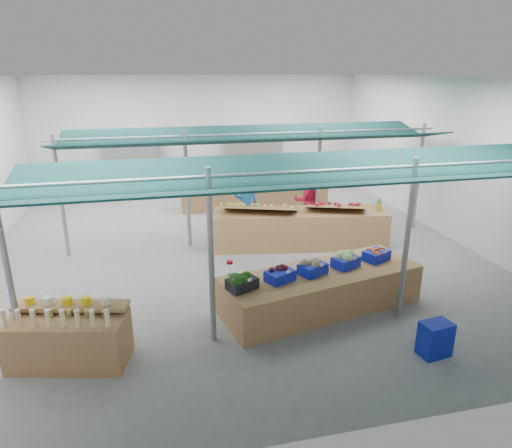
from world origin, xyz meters
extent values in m
plane|color=slate|center=(0.00, 0.00, 0.00)|extent=(13.00, 13.00, 0.00)
plane|color=silver|center=(0.00, 0.00, 4.20)|extent=(13.00, 13.00, 0.00)
plane|color=silver|center=(0.00, 6.50, 2.10)|extent=(12.00, 0.00, 12.00)
plane|color=silver|center=(6.00, 0.00, 2.10)|extent=(0.00, 13.00, 13.00)
cylinder|color=gray|center=(-4.00, -4.00, 1.50)|extent=(0.10, 0.10, 3.00)
cylinder|color=gray|center=(-4.00, 0.50, 1.50)|extent=(0.10, 0.10, 3.00)
cylinder|color=gray|center=(-1.00, -4.00, 1.50)|extent=(0.10, 0.10, 3.00)
cylinder|color=gray|center=(-1.00, 0.50, 1.50)|extent=(0.10, 0.10, 3.00)
cylinder|color=gray|center=(2.50, -4.00, 1.50)|extent=(0.10, 0.10, 3.00)
cylinder|color=gray|center=(2.50, 0.50, 1.50)|extent=(0.10, 0.10, 3.00)
cylinder|color=gray|center=(5.50, 0.50, 1.50)|extent=(0.10, 0.10, 3.00)
cylinder|color=gray|center=(0.75, -4.00, 2.85)|extent=(10.00, 0.06, 0.06)
cylinder|color=gray|center=(0.75, 0.50, 2.85)|extent=(10.00, 0.06, 0.06)
cube|color=black|center=(0.75, -4.65, 2.78)|extent=(9.50, 1.28, 0.30)
cube|color=black|center=(0.75, -3.35, 2.78)|extent=(9.50, 1.28, 0.30)
cube|color=black|center=(0.75, -0.15, 2.78)|extent=(9.50, 1.28, 0.30)
cube|color=black|center=(0.75, 1.15, 2.78)|extent=(9.50, 1.28, 0.30)
cube|color=#B23F33|center=(-2.50, 6.00, 1.00)|extent=(2.00, 0.50, 2.00)
cube|color=#B23F33|center=(2.00, 6.00, 1.00)|extent=(2.00, 0.50, 2.00)
cube|color=olive|center=(-3.28, -4.14, 0.40)|extent=(1.92, 1.18, 0.79)
cube|color=#997247|center=(-3.22, -3.90, 0.87)|extent=(1.82, 0.75, 0.06)
cube|color=olive|center=(1.18, -3.36, 0.38)|extent=(4.05, 2.10, 0.75)
cube|color=olive|center=(1.80, -0.16, 0.47)|extent=(4.54, 1.79, 0.95)
cube|color=olive|center=(1.42, 3.55, 0.43)|extent=(4.87, 1.33, 0.87)
cube|color=#0F1EAB|center=(2.42, -5.25, 0.29)|extent=(0.53, 0.41, 0.58)
imported|color=#1960A5|center=(0.60, 0.94, 0.88)|extent=(0.71, 0.53, 1.77)
imported|color=#B01538|center=(2.40, 0.94, 0.88)|extent=(0.96, 0.81, 1.77)
cube|color=black|center=(-0.44, -3.72, 0.85)|extent=(0.60, 0.53, 0.20)
cube|color=white|center=(-0.35, -3.92, 1.01)|extent=(0.08, 0.04, 0.06)
cube|color=#0F1EAB|center=(0.29, -3.55, 0.85)|extent=(0.60, 0.53, 0.20)
cube|color=white|center=(0.39, -3.75, 1.01)|extent=(0.08, 0.04, 0.06)
cube|color=#0F1EAB|center=(0.97, -3.40, 0.85)|extent=(0.60, 0.53, 0.20)
cube|color=white|center=(1.07, -3.60, 1.01)|extent=(0.08, 0.04, 0.06)
cube|color=#0F1EAB|center=(1.71, -3.24, 0.85)|extent=(0.60, 0.53, 0.20)
cube|color=white|center=(1.80, -3.44, 1.01)|extent=(0.08, 0.04, 0.06)
cube|color=#0F1EAB|center=(2.44, -3.08, 0.85)|extent=(0.60, 0.53, 0.20)
cube|color=white|center=(2.53, -3.28, 1.01)|extent=(0.08, 0.04, 0.06)
sphere|color=brown|center=(-0.57, -3.88, 0.99)|extent=(0.09, 0.09, 0.09)
sphere|color=brown|center=(-0.62, -3.90, 1.03)|extent=(0.06, 0.06, 0.06)
cylinder|color=red|center=(-0.58, -3.31, 1.10)|extent=(0.12, 0.12, 0.05)
cube|color=white|center=(-0.58, -3.37, 0.88)|extent=(0.10, 0.01, 0.07)
cube|color=#997247|center=(0.74, -0.09, 1.07)|extent=(2.02, 1.28, 0.26)
cube|color=#997247|center=(2.66, -0.42, 1.07)|extent=(1.64, 1.14, 0.26)
cylinder|color=#8C6019|center=(3.75, -0.60, 1.06)|extent=(0.14, 0.14, 0.22)
cone|color=#26661E|center=(3.75, -0.60, 1.25)|extent=(0.12, 0.12, 0.18)
camera|label=1|loc=(-1.82, -10.77, 4.41)|focal=32.00mm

